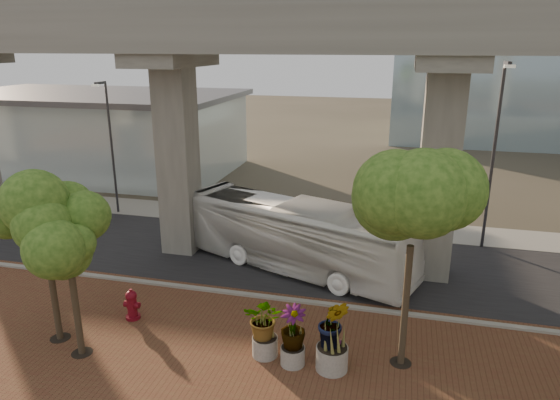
# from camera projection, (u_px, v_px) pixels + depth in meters

# --- Properties ---
(ground) EXTENTS (160.00, 160.00, 0.00)m
(ground) POSITION_uv_depth(u_px,v_px,m) (290.00, 279.00, 22.13)
(ground) COLOR #3C382B
(ground) RESTS_ON ground
(brick_plaza) EXTENTS (70.00, 13.00, 0.06)m
(brick_plaza) POSITION_uv_depth(u_px,v_px,m) (228.00, 397.00, 14.72)
(brick_plaza) COLOR brown
(brick_plaza) RESTS_ON ground
(asphalt_road) EXTENTS (90.00, 8.00, 0.04)m
(asphalt_road) POSITION_uv_depth(u_px,v_px,m) (299.00, 261.00, 23.98)
(asphalt_road) COLOR black
(asphalt_road) RESTS_ON ground
(curb_strip) EXTENTS (70.00, 0.25, 0.16)m
(curb_strip) POSITION_uv_depth(u_px,v_px,m) (278.00, 299.00, 20.26)
(curb_strip) COLOR gray
(curb_strip) RESTS_ON ground
(far_sidewalk) EXTENTS (90.00, 3.00, 0.06)m
(far_sidewalk) POSITION_uv_depth(u_px,v_px,m) (319.00, 223.00, 29.07)
(far_sidewalk) COLOR gray
(far_sidewalk) RESTS_ON ground
(transit_viaduct) EXTENTS (72.00, 5.60, 12.40)m
(transit_viaduct) POSITION_uv_depth(u_px,v_px,m) (301.00, 108.00, 21.81)
(transit_viaduct) COLOR gray
(transit_viaduct) RESTS_ON ground
(station_pavilion) EXTENTS (23.00, 13.00, 6.30)m
(station_pavilion) POSITION_uv_depth(u_px,v_px,m) (95.00, 131.00, 40.63)
(station_pavilion) COLOR silver
(station_pavilion) RESTS_ON ground
(transit_bus) EXTENTS (11.76, 6.57, 3.22)m
(transit_bus) POSITION_uv_depth(u_px,v_px,m) (293.00, 235.00, 22.81)
(transit_bus) COLOR white
(transit_bus) RESTS_ON ground
(fire_hydrant) EXTENTS (0.61, 0.55, 1.21)m
(fire_hydrant) POSITION_uv_depth(u_px,v_px,m) (132.00, 304.00, 18.70)
(fire_hydrant) COLOR maroon
(fire_hydrant) RESTS_ON ground
(planter_front) EXTENTS (1.90, 1.90, 2.09)m
(planter_front) POSITION_uv_depth(u_px,v_px,m) (265.00, 321.00, 16.27)
(planter_front) COLOR #A9A698
(planter_front) RESTS_ON ground
(planter_right) EXTENTS (1.94, 1.94, 2.07)m
(planter_right) POSITION_uv_depth(u_px,v_px,m) (293.00, 330.00, 15.81)
(planter_right) COLOR #A39C93
(planter_right) RESTS_ON ground
(planter_left) EXTENTS (2.27, 2.27, 2.50)m
(planter_left) POSITION_uv_depth(u_px,v_px,m) (333.00, 327.00, 15.48)
(planter_left) COLOR gray
(planter_left) RESTS_ON ground
(street_tree_far_west) EXTENTS (3.73, 3.73, 6.26)m
(street_tree_far_west) POSITION_uv_depth(u_px,v_px,m) (42.00, 217.00, 16.24)
(street_tree_far_west) COLOR #4A3C2A
(street_tree_far_west) RESTS_ON ground
(street_tree_near_west) EXTENTS (3.00, 3.00, 5.31)m
(street_tree_near_west) POSITION_uv_depth(u_px,v_px,m) (67.00, 245.00, 15.58)
(street_tree_near_west) COLOR #4A3C2A
(street_tree_near_west) RESTS_ON ground
(street_tree_near_east) EXTENTS (4.08, 4.08, 7.18)m
(street_tree_near_east) POSITION_uv_depth(u_px,v_px,m) (414.00, 208.00, 14.65)
(street_tree_near_east) COLOR #4A3C2A
(street_tree_near_east) RESTS_ON ground
(streetlamp_west) EXTENTS (0.39, 1.15, 7.93)m
(streetlamp_west) POSITION_uv_depth(u_px,v_px,m) (110.00, 139.00, 29.42)
(streetlamp_west) COLOR #303035
(streetlamp_west) RESTS_ON ground
(streetlamp_east) EXTENTS (0.46, 1.33, 9.21)m
(streetlamp_east) POSITION_uv_depth(u_px,v_px,m) (495.00, 145.00, 23.92)
(streetlamp_east) COLOR #313137
(streetlamp_east) RESTS_ON ground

